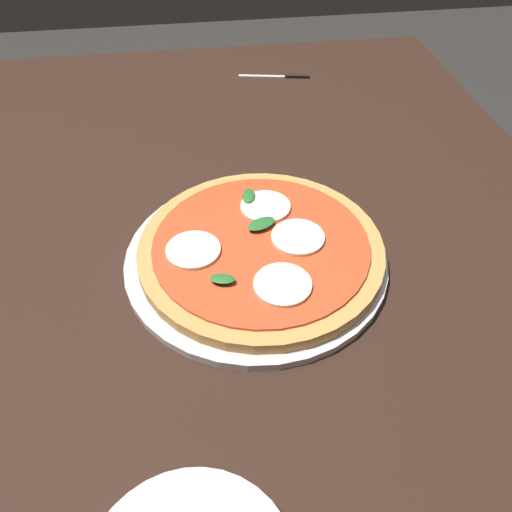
{
  "coord_description": "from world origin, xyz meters",
  "views": [
    {
      "loc": [
        0.63,
        -0.02,
        1.29
      ],
      "look_at": [
        0.1,
        0.05,
        0.77
      ],
      "focal_mm": 36.02,
      "sensor_mm": 36.0,
      "label": 1
    }
  ],
  "objects_px": {
    "pizza": "(261,248)",
    "serving_tray": "(256,258)",
    "knife": "(283,76)",
    "dining_table": "(216,260)"
  },
  "relations": [
    {
      "from": "pizza",
      "to": "serving_tray",
      "type": "bearing_deg",
      "value": -80.88
    },
    {
      "from": "pizza",
      "to": "knife",
      "type": "xyz_separation_m",
      "value": [
        -0.58,
        0.14,
        -0.02
      ]
    },
    {
      "from": "serving_tray",
      "to": "pizza",
      "type": "height_order",
      "value": "pizza"
    },
    {
      "from": "pizza",
      "to": "knife",
      "type": "distance_m",
      "value": 0.6
    },
    {
      "from": "dining_table",
      "to": "serving_tray",
      "type": "bearing_deg",
      "value": 27.56
    },
    {
      "from": "serving_tray",
      "to": "knife",
      "type": "distance_m",
      "value": 0.6
    },
    {
      "from": "serving_tray",
      "to": "pizza",
      "type": "distance_m",
      "value": 0.02
    },
    {
      "from": "dining_table",
      "to": "serving_tray",
      "type": "xyz_separation_m",
      "value": [
        0.1,
        0.05,
        0.1
      ]
    },
    {
      "from": "serving_tray",
      "to": "knife",
      "type": "xyz_separation_m",
      "value": [
        -0.58,
        0.15,
        -0.0
      ]
    },
    {
      "from": "serving_tray",
      "to": "knife",
      "type": "bearing_deg",
      "value": 165.88
    }
  ]
}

